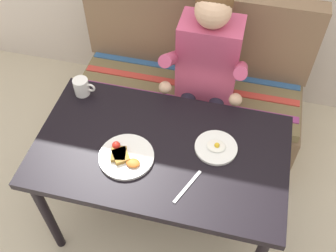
{
  "coord_description": "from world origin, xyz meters",
  "views": [
    {
      "loc": [
        0.3,
        -1.06,
        2.22
      ],
      "look_at": [
        0.0,
        0.15,
        0.72
      ],
      "focal_mm": 42.0,
      "sensor_mm": 36.0,
      "label": 1
    }
  ],
  "objects_px": {
    "couch": "(190,95)",
    "plate_eggs": "(216,147)",
    "coffee_mug": "(82,87)",
    "knife": "(187,186)",
    "table": "(161,158)",
    "person": "(206,69)",
    "plate_breakfast": "(125,156)"
  },
  "relations": [
    {
      "from": "plate_breakfast",
      "to": "coffee_mug",
      "type": "relative_size",
      "value": 2.17
    },
    {
      "from": "plate_eggs",
      "to": "coffee_mug",
      "type": "distance_m",
      "value": 0.77
    },
    {
      "from": "coffee_mug",
      "to": "knife",
      "type": "height_order",
      "value": "coffee_mug"
    },
    {
      "from": "table",
      "to": "person",
      "type": "relative_size",
      "value": 0.99
    },
    {
      "from": "couch",
      "to": "plate_eggs",
      "type": "xyz_separation_m",
      "value": [
        0.25,
        -0.7,
        0.41
      ]
    },
    {
      "from": "table",
      "to": "plate_breakfast",
      "type": "distance_m",
      "value": 0.19
    },
    {
      "from": "person",
      "to": "plate_eggs",
      "type": "relative_size",
      "value": 6.02
    },
    {
      "from": "person",
      "to": "couch",
      "type": "bearing_deg",
      "value": 122.74
    },
    {
      "from": "table",
      "to": "plate_breakfast",
      "type": "xyz_separation_m",
      "value": [
        -0.14,
        -0.09,
        0.1
      ]
    },
    {
      "from": "couch",
      "to": "table",
      "type": "bearing_deg",
      "value": -90.0
    },
    {
      "from": "table",
      "to": "plate_eggs",
      "type": "bearing_deg",
      "value": 13.71
    },
    {
      "from": "coffee_mug",
      "to": "plate_eggs",
      "type": "bearing_deg",
      "value": -14.58
    },
    {
      "from": "couch",
      "to": "knife",
      "type": "xyz_separation_m",
      "value": [
        0.17,
        -0.94,
        0.4
      ]
    },
    {
      "from": "plate_eggs",
      "to": "knife",
      "type": "xyz_separation_m",
      "value": [
        -0.09,
        -0.24,
        -0.01
      ]
    },
    {
      "from": "coffee_mug",
      "to": "knife",
      "type": "relative_size",
      "value": 0.59
    },
    {
      "from": "plate_eggs",
      "to": "coffee_mug",
      "type": "bearing_deg",
      "value": 165.42
    },
    {
      "from": "table",
      "to": "plate_eggs",
      "type": "height_order",
      "value": "plate_eggs"
    },
    {
      "from": "plate_breakfast",
      "to": "knife",
      "type": "xyz_separation_m",
      "value": [
        0.31,
        -0.08,
        -0.01
      ]
    },
    {
      "from": "plate_eggs",
      "to": "plate_breakfast",
      "type": "bearing_deg",
      "value": -159.04
    },
    {
      "from": "table",
      "to": "couch",
      "type": "bearing_deg",
      "value": 90.0
    },
    {
      "from": "table",
      "to": "plate_eggs",
      "type": "distance_m",
      "value": 0.28
    },
    {
      "from": "person",
      "to": "coffee_mug",
      "type": "distance_m",
      "value": 0.69
    },
    {
      "from": "plate_eggs",
      "to": "knife",
      "type": "bearing_deg",
      "value": -110.27
    },
    {
      "from": "plate_eggs",
      "to": "coffee_mug",
      "type": "xyz_separation_m",
      "value": [
        -0.74,
        0.19,
        0.04
      ]
    },
    {
      "from": "plate_breakfast",
      "to": "person",
      "type": "bearing_deg",
      "value": 69.34
    },
    {
      "from": "person",
      "to": "plate_breakfast",
      "type": "height_order",
      "value": "person"
    },
    {
      "from": "table",
      "to": "coffee_mug",
      "type": "xyz_separation_m",
      "value": [
        -0.49,
        0.26,
        0.13
      ]
    },
    {
      "from": "couch",
      "to": "knife",
      "type": "relative_size",
      "value": 7.2
    },
    {
      "from": "plate_eggs",
      "to": "coffee_mug",
      "type": "relative_size",
      "value": 1.71
    },
    {
      "from": "couch",
      "to": "person",
      "type": "bearing_deg",
      "value": -57.26
    },
    {
      "from": "plate_breakfast",
      "to": "plate_eggs",
      "type": "bearing_deg",
      "value": 20.96
    },
    {
      "from": "plate_eggs",
      "to": "person",
      "type": "bearing_deg",
      "value": 105.02
    }
  ]
}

